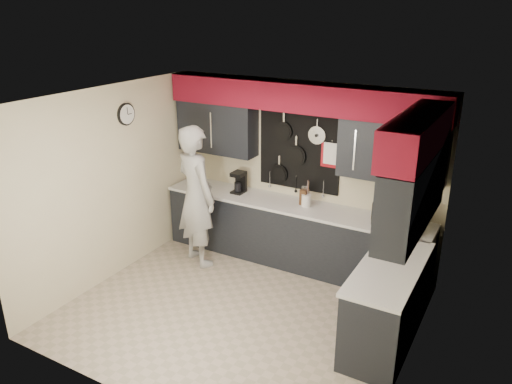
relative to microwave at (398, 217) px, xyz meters
The scene contains 10 objects.
ground 2.29m from the microwave, 137.61° to the right, with size 4.00×4.00×0.00m, color tan.
back_wall_assembly 1.77m from the microwave, behind, with size 4.00×0.36×2.60m.
right_wall_assembly 1.45m from the microwave, 71.95° to the right, with size 0.36×3.50×2.60m.
left_wall_assembly 3.75m from the microwave, 158.87° to the right, with size 0.05×3.50×2.60m.
base_cabinets 1.20m from the microwave, 166.89° to the right, with size 3.95×2.20×0.92m.
microwave is the anchor object (origin of this frame).
knife_block 1.35m from the microwave, behind, with size 0.10×0.10×0.23m, color #331910.
utensil_crock 1.30m from the microwave, behind, with size 0.13×0.13×0.17m, color white.
coffee_maker 2.39m from the microwave, behind, with size 0.18×0.21×0.32m.
person 2.75m from the microwave, 168.48° to the right, with size 0.75×0.49×2.04m, color #AAAAA7.
Camera 1 is at (2.74, -4.46, 3.55)m, focal length 35.00 mm.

